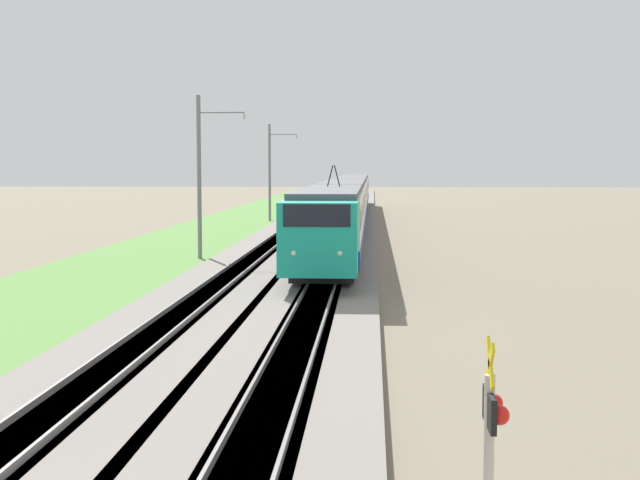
% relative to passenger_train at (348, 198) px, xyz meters
% --- Properties ---
extents(ballast_main, '(240.00, 4.40, 0.30)m').
position_rel_passenger_train_xyz_m(ballast_main, '(-12.34, 4.08, -2.19)').
color(ballast_main, gray).
rests_on(ballast_main, ground).
extents(ballast_adjacent, '(240.00, 4.40, 0.30)m').
position_rel_passenger_train_xyz_m(ballast_adjacent, '(-12.34, 0.00, -2.19)').
color(ballast_adjacent, gray).
rests_on(ballast_adjacent, ground).
extents(track_main, '(240.00, 1.57, 0.45)m').
position_rel_passenger_train_xyz_m(track_main, '(-12.34, 4.08, -2.18)').
color(track_main, '#4C4238').
rests_on(track_main, ground).
extents(track_adjacent, '(240.00, 1.57, 0.45)m').
position_rel_passenger_train_xyz_m(track_adjacent, '(-12.34, 0.00, -2.18)').
color(track_adjacent, '#4C4238').
rests_on(track_adjacent, ground).
extents(grass_verge, '(240.00, 8.09, 0.12)m').
position_rel_passenger_train_xyz_m(grass_verge, '(-12.34, 10.15, -2.28)').
color(grass_verge, '#5B8E42').
rests_on(grass_verge, ground).
extents(passenger_train, '(81.39, 3.00, 5.01)m').
position_rel_passenger_train_xyz_m(passenger_train, '(0.00, 0.00, 0.00)').
color(passenger_train, '#19A88E').
rests_on(passenger_train, ground).
extents(crossing_signal_far, '(0.70, 0.23, 3.24)m').
position_rel_passenger_train_xyz_m(crossing_signal_far, '(-63.28, -3.17, -0.37)').
color(crossing_signal_far, beige).
rests_on(crossing_signal_far, ground).
extents(catenary_mast_mid, '(0.22, 2.56, 8.65)m').
position_rel_passenger_train_xyz_m(catenary_mast_mid, '(-26.03, 7.04, 2.12)').
color(catenary_mast_mid, slate).
rests_on(catenary_mast_mid, ground).
extents(catenary_mast_far, '(0.22, 2.56, 8.62)m').
position_rel_passenger_train_xyz_m(catenary_mast_far, '(5.98, 7.04, 2.11)').
color(catenary_mast_far, slate).
rests_on(catenary_mast_far, ground).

